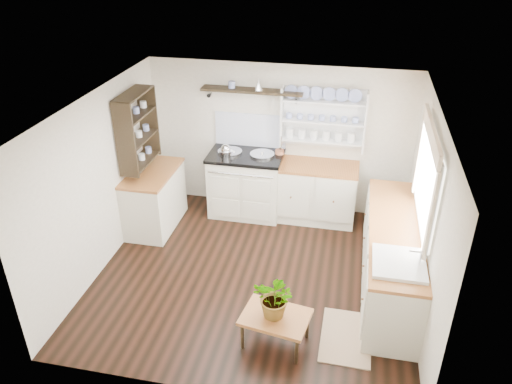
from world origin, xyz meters
TOP-DOWN VIEW (x-y plane):
  - floor at (0.00, 0.00)m, footprint 4.00×3.80m
  - wall_back at (0.00, 1.90)m, footprint 4.00×0.02m
  - wall_right at (2.00, 0.00)m, footprint 0.02×3.80m
  - wall_left at (-2.00, 0.00)m, footprint 0.02×3.80m
  - ceiling at (0.00, 0.00)m, footprint 4.00×3.80m
  - window at (1.95, 0.15)m, footprint 0.08×1.55m
  - aga_cooker at (-0.45, 1.57)m, footprint 1.12×0.77m
  - back_cabinets at (0.60, 1.60)m, footprint 1.27×0.63m
  - right_cabinets at (1.70, 0.10)m, footprint 0.62×2.43m
  - belfast_sink at (1.70, -0.65)m, footprint 0.55×0.60m
  - left_cabinets at (-1.70, 0.90)m, footprint 0.62×1.13m
  - plate_rack at (0.65, 1.86)m, footprint 1.20×0.22m
  - high_shelf at (-0.40, 1.78)m, footprint 1.50×0.29m
  - left_shelving at (-1.84, 0.90)m, footprint 0.28×0.80m
  - kettle at (-0.73, 1.45)m, footprint 0.20×0.20m
  - utensil_crock at (0.04, 1.68)m, footprint 0.13×0.13m
  - center_table at (0.47, -1.12)m, footprint 0.78×0.61m
  - potted_plant at (0.47, -1.12)m, footprint 0.55×0.52m
  - floor_rug at (1.24, -0.89)m, footprint 0.56×0.85m

SIDE VIEW (x-z plane):
  - floor at x=0.00m, z-range -0.01..0.01m
  - floor_rug at x=1.24m, z-range 0.00..0.02m
  - center_table at x=0.47m, z-range 0.15..0.53m
  - right_cabinets at x=1.70m, z-range 0.01..0.91m
  - left_cabinets at x=-1.70m, z-range 0.01..0.91m
  - back_cabinets at x=0.60m, z-range 0.01..0.91m
  - aga_cooker at x=-0.45m, z-range -0.01..1.02m
  - potted_plant at x=0.47m, z-range 0.38..0.88m
  - belfast_sink at x=1.70m, z-range 0.58..1.03m
  - utensil_crock at x=0.04m, z-range 0.91..1.06m
  - kettle at x=-0.73m, z-range 0.93..1.17m
  - wall_back at x=0.00m, z-range 0.00..2.30m
  - wall_right at x=2.00m, z-range 0.00..2.30m
  - wall_left at x=-2.00m, z-range 0.00..2.30m
  - left_shelving at x=-1.84m, z-range 1.02..2.08m
  - plate_rack at x=0.65m, z-range 1.11..2.01m
  - window at x=1.95m, z-range 0.95..2.17m
  - high_shelf at x=-0.40m, z-range 1.83..1.99m
  - ceiling at x=0.00m, z-range 2.29..2.30m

